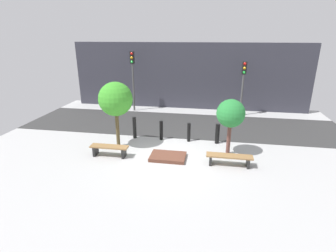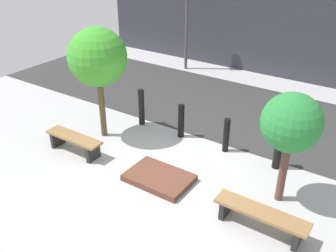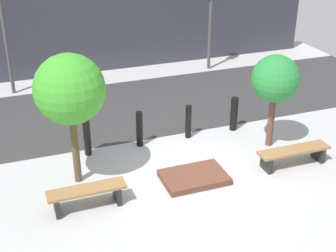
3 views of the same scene
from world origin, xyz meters
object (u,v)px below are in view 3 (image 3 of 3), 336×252
at_px(bollard_far_left, 87,135).
at_px(traffic_light_west, 1,11).
at_px(tree_behind_left_bench, 70,90).
at_px(traffic_light_mid_west, 211,6).
at_px(bench_left, 87,194).
at_px(planter_bed, 194,177).
at_px(bollard_center, 188,122).
at_px(bollard_left, 139,129).
at_px(bollard_right, 234,114).
at_px(bench_right, 294,153).
at_px(tree_behind_right_bench, 275,80).

distance_m(bollard_far_left, traffic_light_west, 5.59).
height_order(tree_behind_left_bench, traffic_light_mid_west, traffic_light_mid_west).
bearing_deg(bench_left, traffic_light_mid_west, 49.32).
relative_size(bench_left, planter_bed, 1.11).
xyz_separation_m(bench_left, tree_behind_left_bench, (0.00, 1.10, 1.91)).
height_order(bench_left, planter_bed, bench_left).
distance_m(bollard_center, traffic_light_mid_west, 6.02).
bearing_deg(bollard_center, traffic_light_mid_west, 59.74).
xyz_separation_m(planter_bed, bollard_center, (0.69, 2.04, 0.39)).
distance_m(tree_behind_left_bench, traffic_light_mid_west, 8.59).
distance_m(bench_left, bollard_far_left, 2.29).
bearing_deg(bench_left, bollard_far_left, 77.96).
height_order(tree_behind_left_bench, bollard_left, tree_behind_left_bench).
xyz_separation_m(bollard_right, traffic_light_west, (-5.62, 4.93, 2.23)).
bearing_deg(bollard_center, bollard_far_left, 180.00).
distance_m(planter_bed, traffic_light_mid_west, 8.16).
bearing_deg(bollard_left, tree_behind_left_bench, -148.23).
height_order(planter_bed, bollard_center, bollard_center).
xyz_separation_m(bench_right, bollard_right, (-0.46, 2.24, 0.16)).
bearing_deg(tree_behind_left_bench, bollard_right, 13.94).
relative_size(tree_behind_left_bench, bollard_center, 3.26).
bearing_deg(traffic_light_west, traffic_light_mid_west, -0.01).
xyz_separation_m(tree_behind_left_bench, bollard_far_left, (0.46, 1.13, -1.70)).
bearing_deg(traffic_light_mid_west, tree_behind_left_bench, -135.06).
xyz_separation_m(bench_right, planter_bed, (-2.52, 0.20, -0.25)).
height_order(bench_right, bollard_right, bollard_right).
height_order(tree_behind_left_bench, bollard_center, tree_behind_left_bench).
distance_m(bench_left, planter_bed, 2.54).
relative_size(planter_bed, bollard_right, 1.54).
bearing_deg(tree_behind_right_bench, bollard_right, 112.13).
bearing_deg(bollard_center, traffic_light_west, 130.73).
distance_m(bench_right, traffic_light_mid_west, 7.53).
relative_size(planter_bed, tree_behind_right_bench, 0.60).
bearing_deg(bollard_far_left, tree_behind_right_bench, -13.94).
bearing_deg(bench_right, bollard_right, 102.04).
xyz_separation_m(bench_right, traffic_light_mid_west, (1.04, 7.17, 2.06)).
height_order(bench_left, bollard_left, bollard_left).
height_order(bench_left, bollard_right, bollard_right).
relative_size(tree_behind_left_bench, bollard_far_left, 2.78).
bearing_deg(bollard_right, bench_right, -78.34).
relative_size(tree_behind_right_bench, bollard_left, 2.55).
height_order(bench_left, traffic_light_west, traffic_light_west).
xyz_separation_m(bench_left, bollard_right, (4.57, 2.24, 0.14)).
distance_m(tree_behind_left_bench, traffic_light_west, 6.17).
distance_m(bench_left, bench_right, 5.04).
bearing_deg(tree_behind_right_bench, tree_behind_left_bench, -180.00).
relative_size(bench_left, bench_right, 0.90).
xyz_separation_m(tree_behind_left_bench, bollard_left, (1.83, 1.13, -1.77)).
relative_size(bench_left, bollard_right, 1.71).
height_order(tree_behind_left_bench, tree_behind_right_bench, tree_behind_left_bench).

